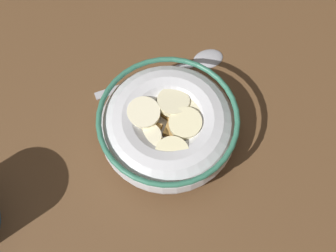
% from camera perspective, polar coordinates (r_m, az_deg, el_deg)
% --- Properties ---
extents(ground_plane, '(1.07, 1.07, 0.02)m').
position_cam_1_polar(ground_plane, '(0.51, 0.00, -1.85)').
color(ground_plane, brown).
extents(cereal_bowl, '(0.15, 0.15, 0.05)m').
position_cam_1_polar(cereal_bowl, '(0.48, -0.00, -0.03)').
color(cereal_bowl, silver).
rests_on(cereal_bowl, ground_plane).
extents(spoon, '(0.15, 0.12, 0.01)m').
position_cam_1_polar(spoon, '(0.55, 2.48, 8.05)').
color(spoon, '#A5A5AD').
rests_on(spoon, ground_plane).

